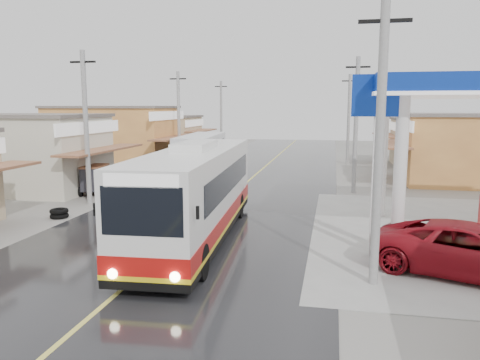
{
  "coord_description": "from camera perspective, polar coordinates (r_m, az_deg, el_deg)",
  "views": [
    {
      "loc": [
        5.75,
        -13.53,
        5.13
      ],
      "look_at": [
        2.06,
        4.88,
        2.18
      ],
      "focal_mm": 35.0,
      "sensor_mm": 36.0,
      "label": 1
    }
  ],
  "objects": [
    {
      "name": "ground",
      "position": [
        15.57,
        -11.21,
        -10.48
      ],
      "size": [
        120.0,
        120.0,
        0.0
      ],
      "primitive_type": "plane",
      "color": "slate",
      "rests_on": "ground"
    },
    {
      "name": "road",
      "position": [
        29.55,
        -0.05,
        -1.05
      ],
      "size": [
        12.0,
        90.0,
        0.02
      ],
      "primitive_type": "cube",
      "color": "black",
      "rests_on": "ground"
    },
    {
      "name": "centre_line",
      "position": [
        29.55,
        -0.05,
        -1.02
      ],
      "size": [
        0.15,
        90.0,
        0.01
      ],
      "primitive_type": "cube",
      "color": "#D8CC4C",
      "rests_on": "road"
    },
    {
      "name": "shopfronts_left",
      "position": [
        37.04,
        -19.2,
        0.47
      ],
      "size": [
        11.0,
        44.0,
        5.2
      ],
      "primitive_type": null,
      "color": "tan",
      "rests_on": "ground"
    },
    {
      "name": "utility_poles_left",
      "position": [
        32.57,
        -11.85,
        -0.33
      ],
      "size": [
        1.6,
        50.0,
        8.0
      ],
      "primitive_type": null,
      "color": "gray",
      "rests_on": "ground"
    },
    {
      "name": "utility_poles_right",
      "position": [
        29.01,
        13.64,
        -1.51
      ],
      "size": [
        1.6,
        36.0,
        8.0
      ],
      "primitive_type": null,
      "color": "gray",
      "rests_on": "ground"
    },
    {
      "name": "coach_bus",
      "position": [
        18.09,
        -5.33,
        -1.61
      ],
      "size": [
        3.4,
        12.29,
        3.8
      ],
      "rotation": [
        0.0,
        0.0,
        0.06
      ],
      "color": "silver",
      "rests_on": "road"
    },
    {
      "name": "second_bus",
      "position": [
        35.86,
        -4.76,
        3.27
      ],
      "size": [
        3.15,
        9.2,
        3.0
      ],
      "rotation": [
        0.0,
        0.0,
        0.08
      ],
      "color": "silver",
      "rests_on": "road"
    },
    {
      "name": "jeepney",
      "position": [
        16.02,
        26.42,
        -7.7
      ],
      "size": [
        6.35,
        4.56,
        1.61
      ],
      "primitive_type": "imported",
      "rotation": [
        0.0,
        0.0,
        1.2
      ],
      "color": "maroon",
      "rests_on": "ground"
    },
    {
      "name": "cyclist",
      "position": [
        27.53,
        -10.39,
        -0.6
      ],
      "size": [
        0.63,
        1.81,
        1.96
      ],
      "rotation": [
        0.0,
        0.0,
        -0.0
      ],
      "color": "black",
      "rests_on": "ground"
    },
    {
      "name": "tricycle_near",
      "position": [
        28.88,
        -17.28,
        0.27
      ],
      "size": [
        2.07,
        2.4,
        1.72
      ],
      "rotation": [
        0.0,
        0.0,
        0.3
      ],
      "color": "#26262D",
      "rests_on": "ground"
    },
    {
      "name": "tyre_stack",
      "position": [
        23.37,
        -21.18,
        -3.81
      ],
      "size": [
        0.85,
        0.85,
        0.44
      ],
      "color": "black",
      "rests_on": "ground"
    }
  ]
}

